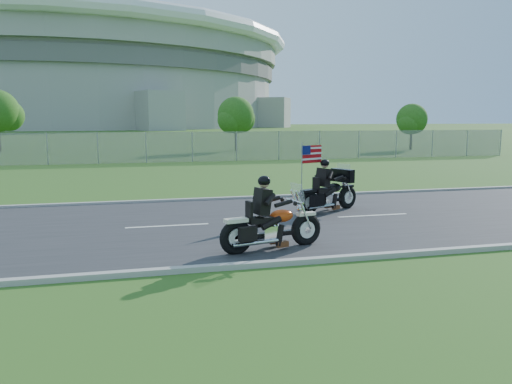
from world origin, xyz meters
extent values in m
plane|color=#264916|center=(0.00, 0.00, 0.00)|extent=(420.00, 420.00, 0.00)
cube|color=#28282B|center=(0.00, 0.00, 0.02)|extent=(120.00, 8.00, 0.04)
cube|color=#9E9B93|center=(0.00, 4.05, 0.05)|extent=(120.00, 0.18, 0.12)
cube|color=#9E9B93|center=(0.00, -4.05, 0.05)|extent=(120.00, 0.18, 0.12)
cube|color=gray|center=(-5.00, 20.00, 1.00)|extent=(60.00, 0.03, 2.00)
cylinder|color=#A3A099|center=(-20.00, 170.00, 10.00)|extent=(130.00, 130.00, 20.00)
cylinder|color=#605E5B|center=(-20.00, 170.00, 17.00)|extent=(132.00, 132.00, 4.00)
cylinder|color=#A3A099|center=(-20.00, 170.00, 23.00)|extent=(134.00, 134.00, 6.00)
torus|color=white|center=(-20.00, 170.00, 27.00)|extent=(140.40, 140.40, 4.40)
cylinder|color=#382316|center=(6.00, 30.00, 1.26)|extent=(0.22, 0.22, 2.52)
sphere|color=#284A13|center=(6.00, 30.00, 3.15)|extent=(3.20, 3.20, 3.20)
sphere|color=#284A13|center=(6.64, 30.48, 2.79)|extent=(2.40, 2.40, 2.40)
sphere|color=#284A13|center=(5.44, 29.60, 2.70)|extent=(2.24, 2.24, 2.24)
sphere|color=#284A13|center=(-13.28, 34.54, 3.10)|extent=(2.70, 2.70, 2.70)
cylinder|color=#382316|center=(22.00, 28.00, 1.12)|extent=(0.22, 0.22, 2.24)
sphere|color=#284A13|center=(22.00, 28.00, 2.80)|extent=(2.80, 2.80, 2.80)
sphere|color=#284A13|center=(22.56, 28.42, 2.48)|extent=(2.10, 2.10, 2.10)
sphere|color=#284A13|center=(21.51, 27.65, 2.40)|extent=(1.96, 1.96, 1.96)
torus|color=black|center=(0.94, -2.73, 0.39)|extent=(0.78, 0.35, 0.76)
torus|color=black|center=(-0.76, -3.12, 0.39)|extent=(0.78, 0.35, 0.76)
ellipsoid|color=#CB400E|center=(0.31, -2.87, 0.76)|extent=(0.63, 0.45, 0.29)
cube|color=black|center=(-0.21, -2.99, 0.72)|extent=(0.62, 0.43, 0.12)
cube|color=black|center=(-0.16, -2.98, 1.12)|extent=(0.33, 0.45, 0.56)
sphere|color=black|center=(-0.11, -2.97, 1.56)|extent=(0.33, 0.33, 0.28)
cube|color=silver|center=(0.71, -2.78, 1.25)|extent=(0.15, 0.47, 0.41)
torus|color=black|center=(3.79, 1.36, 0.39)|extent=(0.76, 0.48, 0.75)
torus|color=black|center=(2.21, 0.64, 0.39)|extent=(0.76, 0.48, 0.75)
ellipsoid|color=black|center=(3.20, 1.09, 0.75)|extent=(0.65, 0.53, 0.28)
cube|color=black|center=(2.72, 0.87, 0.71)|extent=(0.63, 0.51, 0.12)
cube|color=black|center=(2.77, 0.89, 1.11)|extent=(0.39, 0.47, 0.56)
sphere|color=black|center=(2.82, 0.92, 1.54)|extent=(0.36, 0.36, 0.27)
cube|color=black|center=(3.55, 1.25, 1.11)|extent=(0.54, 0.83, 0.41)
cube|color=#B70C11|center=(2.41, 0.95, 1.82)|extent=(0.75, 0.36, 0.53)
camera|label=1|loc=(-2.82, -13.22, 2.90)|focal=35.00mm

